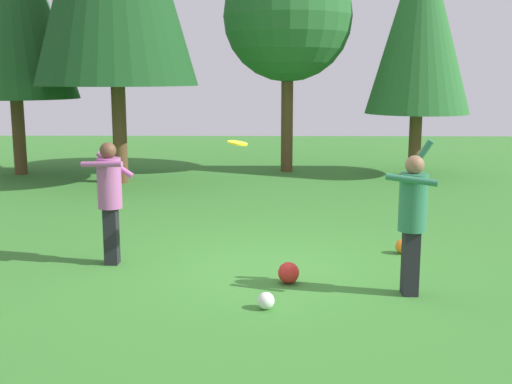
% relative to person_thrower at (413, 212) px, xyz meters
% --- Properties ---
extents(ground_plane, '(40.00, 40.00, 0.00)m').
position_rel_person_thrower_xyz_m(ground_plane, '(-1.80, 1.00, -1.04)').
color(ground_plane, '#387A2D').
extents(person_thrower, '(0.63, 0.62, 1.91)m').
position_rel_person_thrower_xyz_m(person_thrower, '(0.00, 0.00, 0.00)').
color(person_thrower, black).
rests_on(person_thrower, ground_plane).
extents(person_catcher, '(0.68, 0.60, 1.75)m').
position_rel_person_thrower_xyz_m(person_catcher, '(-3.98, 1.24, 0.01)').
color(person_catcher, black).
rests_on(person_catcher, ground_plane).
extents(frisbee, '(0.34, 0.34, 0.06)m').
position_rel_person_thrower_xyz_m(frisbee, '(-2.15, 0.81, 0.75)').
color(frisbee, yellow).
extents(ball_white, '(0.20, 0.20, 0.20)m').
position_rel_person_thrower_xyz_m(ball_white, '(-1.77, -0.53, -0.94)').
color(ball_white, white).
rests_on(ball_white, ground_plane).
extents(ball_orange, '(0.22, 0.22, 0.22)m').
position_rel_person_thrower_xyz_m(ball_orange, '(0.30, 1.84, -0.93)').
color(ball_orange, orange).
rests_on(ball_orange, ground_plane).
extents(ball_red, '(0.28, 0.28, 0.28)m').
position_rel_person_thrower_xyz_m(ball_red, '(-1.48, 0.41, -0.90)').
color(ball_red, red).
rests_on(ball_red, ground_plane).
extents(tree_center, '(3.52, 3.52, 6.01)m').
position_rel_person_thrower_xyz_m(tree_center, '(-1.20, 10.33, 3.20)').
color(tree_center, brown).
rests_on(tree_center, ground_plane).
extents(tree_right, '(2.74, 2.74, 6.54)m').
position_rel_person_thrower_xyz_m(tree_right, '(2.23, 9.63, 3.05)').
color(tree_right, brown).
rests_on(tree_right, ground_plane).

